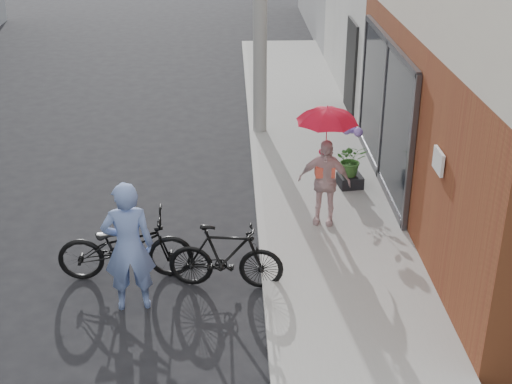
{
  "coord_description": "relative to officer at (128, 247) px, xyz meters",
  "views": [
    {
      "loc": [
        0.48,
        -8.18,
        5.4
      ],
      "look_at": [
        0.83,
        0.87,
        1.1
      ],
      "focal_mm": 50.0,
      "sensor_mm": 36.0,
      "label": 1
    }
  ],
  "objects": [
    {
      "name": "kimono_woman",
      "position": [
        2.76,
        2.06,
        -0.08
      ],
      "size": [
        0.88,
        0.53,
        1.39
      ],
      "primitive_type": "imported",
      "rotation": [
        0.0,
        0.0,
        -0.25
      ],
      "color": "beige",
      "rests_on": "sidewalk"
    },
    {
      "name": "parasol",
      "position": [
        2.76,
        2.06,
        1.01
      ],
      "size": [
        0.9,
        0.9,
        0.79
      ],
      "primitive_type": "imported",
      "color": "#F51C42",
      "rests_on": "kimono_woman"
    },
    {
      "name": "officer",
      "position": [
        0.0,
        0.0,
        0.0
      ],
      "size": [
        0.71,
        0.51,
        1.8
      ],
      "primitive_type": "imported",
      "rotation": [
        0.0,
        0.0,
        3.27
      ],
      "color": "#6D86C2",
      "rests_on": "ground"
    },
    {
      "name": "potted_plant",
      "position": [
        3.4,
        3.38,
        -0.27
      ],
      "size": [
        0.53,
        0.46,
        0.59
      ],
      "primitive_type": "imported",
      "color": "#376829",
      "rests_on": "planter"
    },
    {
      "name": "sidewalk",
      "position": [
        2.94,
        2.26,
        -0.84
      ],
      "size": [
        2.2,
        24.0,
        0.12
      ],
      "primitive_type": "cube",
      "color": "gray",
      "rests_on": "ground"
    },
    {
      "name": "bike_left",
      "position": [
        -0.16,
        0.73,
        -0.41
      ],
      "size": [
        1.89,
        0.72,
        0.98
      ],
      "primitive_type": "imported",
      "rotation": [
        0.0,
        0.0,
        1.61
      ],
      "color": "black",
      "rests_on": "ground"
    },
    {
      "name": "curb",
      "position": [
        1.78,
        2.26,
        -0.84
      ],
      "size": [
        0.12,
        24.0,
        0.12
      ],
      "primitive_type": "cube",
      "color": "#9E9E99",
      "rests_on": "ground"
    },
    {
      "name": "bike_right",
      "position": [
        1.23,
        0.43,
        -0.43
      ],
      "size": [
        1.61,
        0.63,
        0.95
      ],
      "primitive_type": "imported",
      "rotation": [
        0.0,
        0.0,
        1.45
      ],
      "color": "black",
      "rests_on": "ground"
    },
    {
      "name": "planter",
      "position": [
        3.4,
        3.38,
        -0.67
      ],
      "size": [
        0.45,
        0.45,
        0.21
      ],
      "primitive_type": "cube",
      "rotation": [
        0.0,
        0.0,
        0.14
      ],
      "color": "black",
      "rests_on": "sidewalk"
    },
    {
      "name": "ground",
      "position": [
        0.84,
        0.26,
        -0.9
      ],
      "size": [
        80.0,
        80.0,
        0.0
      ],
      "primitive_type": "plane",
      "color": "black",
      "rests_on": "ground"
    }
  ]
}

